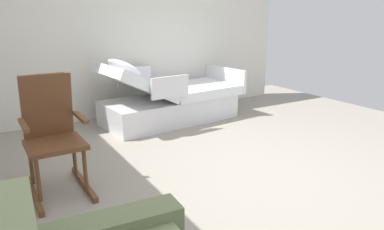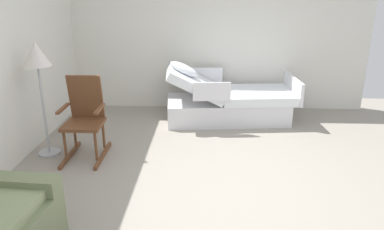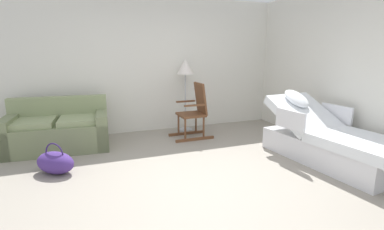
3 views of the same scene
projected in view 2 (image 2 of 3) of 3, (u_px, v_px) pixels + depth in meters
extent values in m
plane|color=gray|center=(219.00, 183.00, 4.21)|extent=(6.84, 6.84, 0.00)
cube|color=silver|center=(217.00, 32.00, 6.38)|extent=(0.10, 5.20, 2.70)
cube|color=silver|center=(227.00, 110.00, 6.11)|extent=(1.05, 2.00, 0.35)
cube|color=white|center=(256.00, 95.00, 6.05)|extent=(1.01, 1.23, 0.14)
cube|color=white|center=(195.00, 83.00, 5.93)|extent=(0.99, 0.99, 0.55)
ellipsoid|color=white|center=(184.00, 69.00, 5.85)|extent=(0.38, 0.52, 0.34)
cube|color=silver|center=(212.00, 92.00, 5.47)|extent=(0.09, 0.56, 0.28)
cube|color=silver|center=(206.00, 76.00, 6.42)|extent=(0.09, 0.56, 0.28)
cube|color=silver|center=(293.00, 88.00, 6.04)|extent=(0.95, 0.14, 0.36)
cylinder|color=black|center=(179.00, 125.00, 5.78)|extent=(0.10, 0.10, 0.10)
cylinder|color=black|center=(178.00, 110.00, 6.46)|extent=(0.10, 0.10, 0.10)
cylinder|color=black|center=(280.00, 124.00, 5.85)|extent=(0.10, 0.10, 0.10)
cylinder|color=black|center=(269.00, 109.00, 6.53)|extent=(0.10, 0.10, 0.10)
cube|color=#737D57|center=(14.00, 207.00, 3.23)|extent=(0.24, 0.86, 0.60)
cube|color=brown|center=(70.00, 155.00, 4.84)|extent=(0.76, 0.05, 0.05)
cube|color=brown|center=(103.00, 155.00, 4.83)|extent=(0.76, 0.05, 0.05)
cylinder|color=brown|center=(96.00, 145.00, 4.58)|extent=(0.04, 0.04, 0.40)
cylinder|color=brown|center=(65.00, 145.00, 4.59)|extent=(0.04, 0.04, 0.40)
cylinder|color=brown|center=(103.00, 134.00, 4.92)|extent=(0.04, 0.04, 0.40)
cylinder|color=brown|center=(75.00, 134.00, 4.94)|extent=(0.04, 0.04, 0.40)
cube|color=brown|center=(83.00, 125.00, 4.69)|extent=(0.47, 0.49, 0.04)
cube|color=brown|center=(86.00, 97.00, 4.78)|extent=(0.12, 0.43, 0.60)
cube|color=brown|center=(100.00, 109.00, 4.59)|extent=(0.39, 0.05, 0.03)
cube|color=brown|center=(63.00, 108.00, 4.61)|extent=(0.39, 0.05, 0.03)
cylinder|color=#B2B5BA|center=(50.00, 153.00, 4.93)|extent=(0.28, 0.28, 0.03)
cylinder|color=#B2B5BA|center=(44.00, 111.00, 4.73)|extent=(0.03, 0.03, 1.15)
cone|color=silver|center=(36.00, 54.00, 4.49)|extent=(0.34, 0.34, 0.30)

